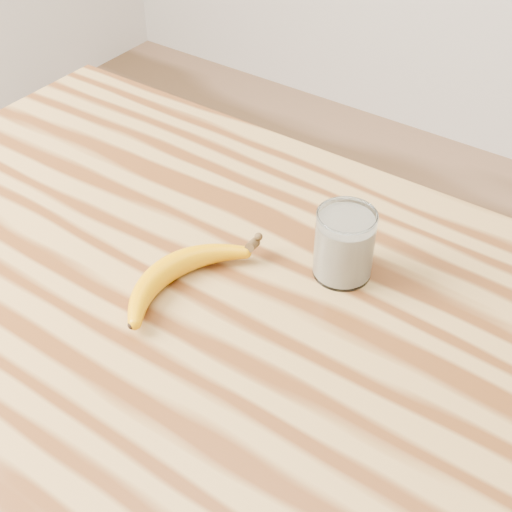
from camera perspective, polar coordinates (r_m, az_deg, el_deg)
The scene contains 3 objects.
table at distance 0.88m, azimuth -2.75°, elevation -12.74°, with size 1.20×0.80×0.90m.
smoothie_glass at distance 0.84m, azimuth 7.07°, elevation 0.87°, with size 0.07×0.07×0.09m.
banana at distance 0.85m, azimuth -6.98°, elevation -0.96°, with size 0.09×0.25×0.03m, color #D38800, non-canonical shape.
Camera 1 is at (0.33, -0.40, 1.48)m, focal length 50.00 mm.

